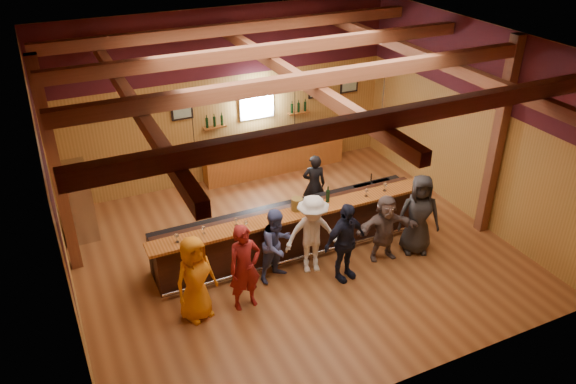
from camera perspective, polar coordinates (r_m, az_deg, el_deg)
name	(u,v)px	position (r m, az deg, el deg)	size (l,w,h in m)	color
room	(293,113)	(10.85, 0.55, 8.05)	(9.04, 9.00, 4.52)	brown
bar_counter	(292,228)	(12.16, 0.37, -3.71)	(6.30, 1.07, 1.11)	black
back_bar_cabinet	(275,156)	(15.45, -1.37, 3.69)	(4.00, 0.52, 0.95)	brown
window	(256,101)	(14.89, -3.22, 9.22)	(0.95, 0.09, 0.95)	silver
framed_pictures	(287,95)	(15.19, -0.15, 9.87)	(5.35, 0.05, 0.45)	black
wine_shelves	(258,117)	(14.99, -3.08, 7.60)	(3.00, 0.18, 0.30)	brown
pendant_lights	(295,138)	(10.99, 0.67, 5.50)	(4.24, 0.24, 1.37)	black
stainless_fridge	(75,202)	(13.22, -20.78, -0.99)	(0.70, 0.70, 1.80)	silver
customer_orange	(195,279)	(10.33, -9.42, -8.67)	(0.84, 0.54, 1.71)	orange
customer_redvest	(245,268)	(10.44, -4.42, -7.66)	(0.64, 0.42, 1.76)	maroon
customer_denim	(277,245)	(11.16, -1.12, -5.40)	(0.77, 0.60, 1.58)	#46528C
customer_white	(312,235)	(11.33, 2.49, -4.34)	(1.13, 0.65, 1.74)	white
customer_navy	(345,242)	(11.17, 5.79, -5.09)	(1.01, 0.42, 1.72)	#181C31
customer_brown	(385,228)	(11.92, 9.82, -3.62)	(1.39, 0.44, 1.50)	#655451
customer_dark	(419,215)	(12.21, 13.14, -2.25)	(0.89, 0.58, 1.82)	#262628
bartender	(314,185)	(13.37, 2.67, 0.76)	(0.56, 0.37, 1.54)	black
ice_bucket	(297,204)	(11.62, 0.92, -1.24)	(0.24, 0.24, 0.26)	brown
bottle_a	(328,196)	(11.97, 4.08, -0.38)	(0.07, 0.07, 0.32)	black
bottle_b	(328,196)	(11.93, 4.07, -0.38)	(0.08, 0.08, 0.37)	black
glass_a	(177,236)	(10.80, -11.25, -4.41)	(0.09, 0.09, 0.19)	silver
glass_b	(203,228)	(10.96, -8.58, -3.64)	(0.08, 0.08, 0.19)	silver
glass_c	(236,220)	(11.15, -5.30, -2.83)	(0.08, 0.08, 0.18)	silver
glass_d	(246,223)	(11.02, -4.31, -3.14)	(0.08, 0.08, 0.19)	silver
glass_e	(277,213)	(11.34, -1.10, -2.15)	(0.07, 0.07, 0.16)	silver
glass_f	(322,200)	(11.77, 3.45, -0.82)	(0.09, 0.09, 0.20)	silver
glass_g	(367,191)	(12.23, 7.98, 0.13)	(0.08, 0.08, 0.19)	silver
glass_h	(385,185)	(12.50, 9.85, 0.71)	(0.09, 0.09, 0.20)	silver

